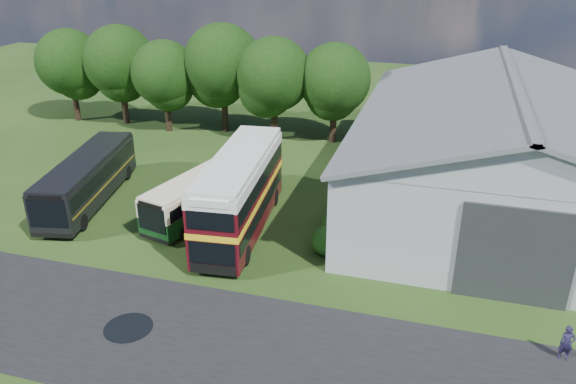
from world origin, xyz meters
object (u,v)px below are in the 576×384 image
(storage_shed, at_px, (505,141))
(visitor_a, at_px, (567,343))
(bus_maroon_double, at_px, (240,194))
(bus_green_single, at_px, (206,191))
(bus_dark_single, at_px, (88,179))

(storage_shed, height_order, visitor_a, storage_shed)
(bus_maroon_double, height_order, visitor_a, bus_maroon_double)
(bus_maroon_double, bearing_deg, bus_green_single, 145.30)
(bus_green_single, xyz_separation_m, visitor_a, (19.88, -8.65, -0.65))
(bus_green_single, relative_size, bus_maroon_double, 0.90)
(storage_shed, bearing_deg, bus_dark_single, -163.29)
(storage_shed, bearing_deg, bus_maroon_double, -149.59)
(storage_shed, distance_m, bus_green_single, 19.42)
(bus_maroon_double, relative_size, visitor_a, 7.09)
(bus_maroon_double, distance_m, bus_dark_single, 11.11)
(visitor_a, bearing_deg, bus_maroon_double, 154.76)
(bus_green_single, xyz_separation_m, bus_maroon_double, (2.98, -1.66, 0.93))
(bus_green_single, height_order, bus_dark_single, bus_dark_single)
(storage_shed, bearing_deg, visitor_a, -82.75)
(bus_dark_single, xyz_separation_m, visitor_a, (27.95, -7.95, -0.84))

